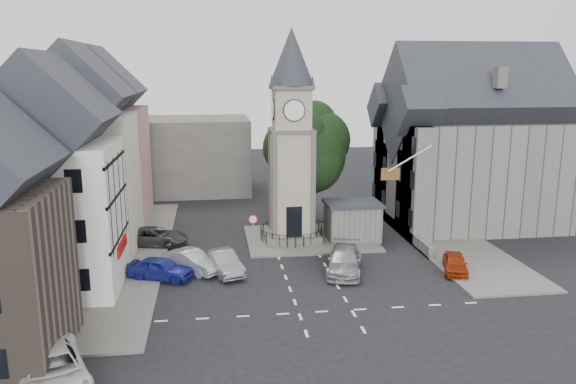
{
  "coord_description": "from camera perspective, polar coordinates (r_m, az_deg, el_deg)",
  "views": [
    {
      "loc": [
        -6.02,
        -34.1,
        13.26
      ],
      "look_at": [
        -0.67,
        5.0,
        4.58
      ],
      "focal_mm": 35.0,
      "sensor_mm": 36.0,
      "label": 1
    }
  ],
  "objects": [
    {
      "name": "east_building",
      "position": [
        50.5,
        17.68,
        3.86
      ],
      "size": [
        14.4,
        11.4,
        12.6
      ],
      "color": "#62605B",
      "rests_on": "ground"
    },
    {
      "name": "car_west_silver",
      "position": [
        38.18,
        -9.76,
        -6.95
      ],
      "size": [
        4.3,
        4.05,
        1.45
      ],
      "primitive_type": "imported",
      "rotation": [
        0.0,
        0.0,
        0.85
      ],
      "color": "#B2B4BB",
      "rests_on": "ground"
    },
    {
      "name": "flagpole",
      "position": [
        41.08,
        12.29,
        3.36
      ],
      "size": [
        3.68,
        0.1,
        2.74
      ],
      "color": "white",
      "rests_on": "ground"
    },
    {
      "name": "warning_sign_post",
      "position": [
        41.2,
        -3.57,
        -3.44
      ],
      "size": [
        0.7,
        0.19,
        2.85
      ],
      "color": "black",
      "rests_on": "ground"
    },
    {
      "name": "pavement_east",
      "position": [
        47.66,
        14.81,
        -4.08
      ],
      "size": [
        6.0,
        26.0,
        0.14
      ],
      "primitive_type": "cube",
      "color": "#595651",
      "rests_on": "ground"
    },
    {
      "name": "terrace_pink",
      "position": [
        51.43,
        -18.39,
        4.31
      ],
      "size": [
        8.1,
        7.6,
        12.8
      ],
      "color": "#B97F88",
      "rests_on": "ground"
    },
    {
      "name": "terrace_cream",
      "position": [
        43.67,
        -20.25,
        2.84
      ],
      "size": [
        8.1,
        7.6,
        12.8
      ],
      "color": "beige",
      "rests_on": "ground"
    },
    {
      "name": "clock_tower",
      "position": [
        42.83,
        0.35,
        5.51
      ],
      "size": [
        4.86,
        4.86,
        16.25
      ],
      "color": "#4C4944",
      "rests_on": "ground"
    },
    {
      "name": "car_island_silver",
      "position": [
        37.67,
        -6.6,
        -7.1
      ],
      "size": [
        2.93,
        4.74,
        1.48
      ],
      "primitive_type": "imported",
      "rotation": [
        0.0,
        0.0,
        0.33
      ],
      "color": "gray",
      "rests_on": "ground"
    },
    {
      "name": "town_tree",
      "position": [
        48.19,
        1.87,
        4.91
      ],
      "size": [
        7.2,
        7.2,
        10.8
      ],
      "color": "black",
      "rests_on": "ground"
    },
    {
      "name": "ground",
      "position": [
        37.08,
        2.1,
        -8.55
      ],
      "size": [
        120.0,
        120.0,
        0.0
      ],
      "primitive_type": "plane",
      "color": "black",
      "rests_on": "ground"
    },
    {
      "name": "car_west_blue",
      "position": [
        37.22,
        -12.82,
        -7.6
      ],
      "size": [
        4.59,
        3.14,
        1.45
      ],
      "primitive_type": "imported",
      "rotation": [
        0.0,
        0.0,
        1.2
      ],
      "color": "navy",
      "rests_on": "ground"
    },
    {
      "name": "pedestrian",
      "position": [
        48.56,
        13.67,
        -2.88
      ],
      "size": [
        0.61,
        0.46,
        1.5
      ],
      "primitive_type": "imported",
      "rotation": [
        0.0,
        0.0,
        3.35
      ],
      "color": "#BCB09C",
      "rests_on": "ground"
    },
    {
      "name": "car_west_grey",
      "position": [
        44.17,
        -13.45,
        -4.44
      ],
      "size": [
        5.51,
        3.34,
        1.43
      ],
      "primitive_type": "imported",
      "rotation": [
        0.0,
        0.0,
        1.37
      ],
      "color": "#343336",
      "rests_on": "ground"
    },
    {
      "name": "east_boundary_wall",
      "position": [
        48.38,
        10.86,
        -3.17
      ],
      "size": [
        0.4,
        16.0,
        0.9
      ],
      "primitive_type": "cube",
      "color": "#62605B",
      "rests_on": "ground"
    },
    {
      "name": "van_sw_white",
      "position": [
        26.73,
        -22.9,
        -16.37
      ],
      "size": [
        4.76,
        6.54,
        1.65
      ],
      "primitive_type": "imported",
      "rotation": [
        0.0,
        0.0,
        0.38
      ],
      "color": "silver",
      "rests_on": "ground"
    },
    {
      "name": "road_markings",
      "position": [
        32.1,
        3.82,
        -12.02
      ],
      "size": [
        20.0,
        8.0,
        0.01
      ],
      "primitive_type": "cube",
      "color": "silver",
      "rests_on": "ground"
    },
    {
      "name": "car_east_red",
      "position": [
        39.18,
        16.61,
        -6.95
      ],
      "size": [
        2.57,
        3.94,
        1.25
      ],
      "primitive_type": "imported",
      "rotation": [
        0.0,
        0.0,
        -0.32
      ],
      "color": "#952508",
      "rests_on": "ground"
    },
    {
      "name": "central_island",
      "position": [
        44.76,
        2.24,
        -4.73
      ],
      "size": [
        10.0,
        8.0,
        0.16
      ],
      "primitive_type": "cube",
      "color": "#595651",
      "rests_on": "ground"
    },
    {
      "name": "car_island_east",
      "position": [
        37.76,
        5.75,
        -6.96
      ],
      "size": [
        3.54,
        5.74,
        1.55
      ],
      "primitive_type": "imported",
      "rotation": [
        0.0,
        0.0,
        -0.27
      ],
      "color": "#95969C",
      "rests_on": "ground"
    },
    {
      "name": "terrace_tudor",
      "position": [
        36.1,
        -22.84,
        0.12
      ],
      "size": [
        8.1,
        7.6,
        12.0
      ],
      "color": "silver",
      "rests_on": "ground"
    },
    {
      "name": "pavement_west",
      "position": [
        42.71,
        -16.21,
        -6.09
      ],
      "size": [
        6.0,
        30.0,
        0.14
      ],
      "primitive_type": "cube",
      "color": "#595651",
      "rests_on": "ground"
    },
    {
      "name": "stone_shelter",
      "position": [
        44.56,
        6.56,
        -2.92
      ],
      "size": [
        4.3,
        3.3,
        3.08
      ],
      "color": "#62605B",
      "rests_on": "ground"
    },
    {
      "name": "backdrop_west",
      "position": [
        63.08,
        -13.17,
        3.64
      ],
      "size": [
        20.0,
        10.0,
        8.0
      ],
      "primitive_type": "cube",
      "color": "#4C4944",
      "rests_on": "ground"
    }
  ]
}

